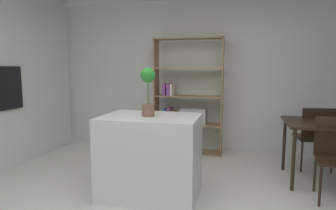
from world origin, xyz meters
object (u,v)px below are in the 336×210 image
Objects in this scene: open_bookshelf at (187,103)px; dining_chair_far at (316,133)px; dining_table at (324,129)px; built_in_oven at (5,88)px; potted_plant_on_island at (148,88)px; kitchen_island at (151,156)px; dining_chair_near at (336,151)px.

open_bookshelf is 2.03m from dining_chair_far.
dining_table is 0.46m from dining_chair_far.
built_in_oven is 4.41m from dining_chair_far.
dining_table is (4.22, 0.60, -0.49)m from built_in_oven.
potted_plant_on_island reaches higher than dining_chair_far.
dining_table is 1.02× the size of dining_chair_far.
dining_chair_near is at bearing 12.18° from kitchen_island.
built_in_oven is 4.29m from dining_chair_near.
built_in_oven is 2.33m from kitchen_island.
kitchen_island reaches higher than dining_chair_near.
kitchen_island is at bearing 27.37° from dining_chair_far.
built_in_oven reaches higher than potted_plant_on_island.
potted_plant_on_island is at bearing 27.65° from dining_chair_far.
potted_plant_on_island is 2.30m from dining_table.
dining_table is (2.02, 0.88, 0.23)m from kitchen_island.
kitchen_island is 1.20× the size of dining_chair_near.
potted_plant_on_island is 2.55m from dining_chair_far.
dining_chair_far is at bearing 13.81° from built_in_oven.
dining_chair_far is at bearing 95.85° from dining_chair_near.
built_in_oven is 4.30m from dining_table.
potted_plant_on_island is 0.60× the size of dining_chair_near.
dining_chair_far is (1.94, -0.48, -0.32)m from open_bookshelf.
potted_plant_on_island is 0.59× the size of dining_chair_far.
open_bookshelf reaches higher than kitchen_island.
dining_chair_near is at bearing 12.73° from potted_plant_on_island.
built_in_oven is at bearing -172.03° from dining_chair_near.
kitchen_island reaches higher than dining_table.
built_in_oven is at bearing -146.31° from open_bookshelf.
dining_chair_far is at bearing 33.05° from kitchen_island.
kitchen_island is at bearing -161.97° from dining_chair_near.
kitchen_island is 2.22m from dining_table.
dining_table is at bearing 97.17° from dining_chair_near.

